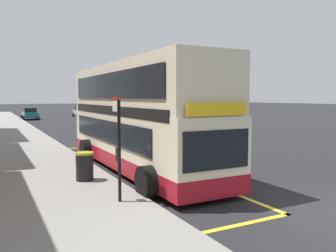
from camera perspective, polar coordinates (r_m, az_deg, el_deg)
ground_plane at (r=38.56m, az=-15.61°, el=0.09°), size 260.00×260.00×0.00m
pavement_near at (r=37.73m, az=-26.06°, el=-0.22°), size 6.00×76.00×0.14m
double_decker_bus at (r=14.50m, az=-5.14°, el=0.90°), size 3.21×11.42×4.40m
bus_bay_markings at (r=14.85m, az=-5.63°, el=-7.04°), size 2.88×14.57×0.01m
bus_stop_sign at (r=9.66m, az=-8.23°, el=-2.53°), size 0.09×0.51×2.90m
parked_car_teal_kerbside at (r=50.38m, az=-21.89°, el=1.90°), size 2.09×4.20×1.62m
parked_car_teal_distant at (r=28.91m, az=-6.14°, el=0.31°), size 2.09×4.20×1.62m
parked_car_silver_ahead at (r=55.10m, az=-14.19°, el=2.31°), size 2.09×4.20×1.62m
litter_bin at (r=12.45m, az=-13.64°, el=-6.48°), size 0.63×0.63×0.99m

